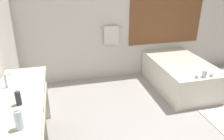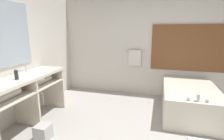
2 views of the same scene
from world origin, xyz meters
name	(u,v)px [view 2 (image 2 of 2)]	position (x,y,z in m)	size (l,w,h in m)	color
wall_back_with_blinds	(149,44)	(0.03, 2.23, 1.35)	(7.40, 0.13, 2.70)	silver
wall_left_with_mirror	(1,51)	(-2.23, 0.00, 1.36)	(0.08, 7.40, 2.70)	silver
vanity_counter	(26,89)	(-1.90, 0.11, 0.68)	(0.57, 1.66, 0.92)	beige
sink_faucet	(26,68)	(-2.06, 0.33, 1.01)	(0.09, 0.04, 0.18)	silver
bathtub	(189,99)	(0.96, 1.36, 0.31)	(1.03, 1.66, 0.68)	silver
soap_dispenser	(16,75)	(-1.86, -0.11, 1.00)	(0.06, 0.06, 0.18)	#28282D
waste_bin	(43,132)	(-1.38, -0.22, 0.12)	(0.22, 0.22, 0.24)	#B2B2B2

